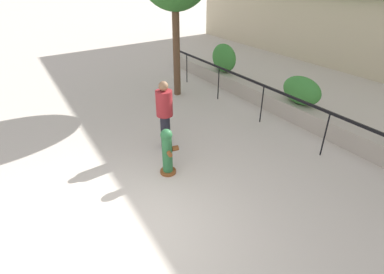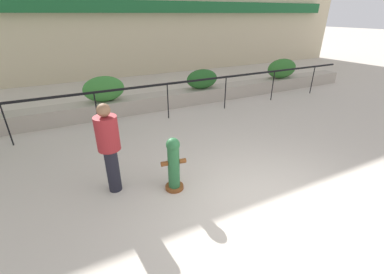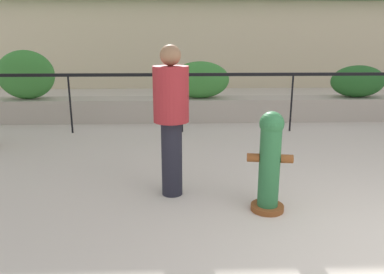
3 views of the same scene
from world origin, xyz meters
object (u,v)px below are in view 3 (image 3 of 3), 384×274
Objects in this scene: hedge_bush_1 at (200,80)px; fire_hydrant at (270,161)px; hedge_bush_0 at (26,75)px; pedestrian at (171,112)px; hedge_bush_2 at (358,81)px.

hedge_bush_1 is 4.64m from fire_hydrant.
hedge_bush_1 is at bearing 0.00° from hedge_bush_0.
pedestrian is at bearing -97.81° from hedge_bush_1.
fire_hydrant is (0.46, -4.60, -0.35)m from hedge_bush_1.
hedge_bush_2 is 5.54m from fire_hydrant.
hedge_bush_1 is 4.17m from pedestrian.
fire_hydrant is at bearing -47.38° from hedge_bush_0.
hedge_bush_2 reaches higher than fire_hydrant.
hedge_bush_1 reaches higher than fire_hydrant.
hedge_bush_1 is (3.77, 0.00, -0.12)m from hedge_bush_0.
hedge_bush_2 is at bearing 0.00° from hedge_bush_0.
fire_hydrant is at bearing -123.79° from hedge_bush_2.
fire_hydrant is (-3.08, -4.60, -0.30)m from hedge_bush_2.
fire_hydrant is at bearing -24.55° from pedestrian.
hedge_bush_2 is at bearing 45.18° from pedestrian.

